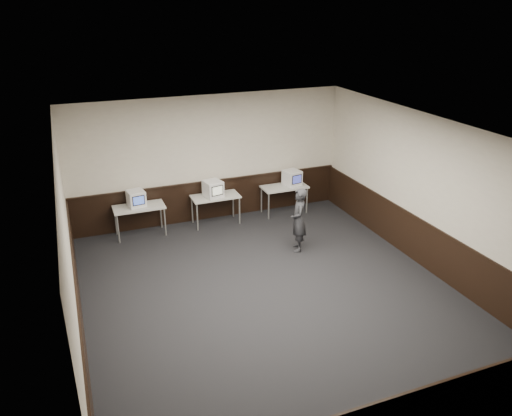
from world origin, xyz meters
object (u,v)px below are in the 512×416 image
(desk_right, at_px, (284,189))
(person, at_px, (299,220))
(emac_center, at_px, (213,189))
(desk_left, at_px, (139,209))
(desk_center, at_px, (215,198))
(emac_right, at_px, (292,178))
(emac_left, at_px, (136,198))

(desk_right, bearing_deg, person, -105.99)
(desk_right, relative_size, emac_center, 2.35)
(desk_left, relative_size, emac_center, 2.35)
(desk_left, height_order, desk_center, same)
(desk_center, distance_m, emac_center, 0.29)
(emac_center, bearing_deg, desk_right, -10.49)
(desk_right, height_order, emac_right, emac_right)
(emac_left, bearing_deg, desk_right, -8.33)
(desk_center, distance_m, emac_left, 1.96)
(desk_left, xyz_separation_m, desk_right, (3.80, 0.00, 0.00))
(desk_right, xyz_separation_m, person, (-0.59, -2.07, 0.06))
(person, bearing_deg, desk_left, -103.52)
(emac_left, height_order, person, person)
(person, bearing_deg, emac_center, -126.66)
(desk_left, relative_size, desk_right, 1.00)
(desk_right, height_order, person, person)
(emac_center, bearing_deg, person, -67.73)
(desk_center, height_order, person, person)
(desk_right, height_order, emac_left, emac_left)
(desk_center, height_order, emac_left, emac_left)
(desk_center, bearing_deg, emac_right, 0.40)
(desk_right, distance_m, person, 2.16)
(desk_center, xyz_separation_m, person, (1.31, -2.07, 0.06))
(desk_left, height_order, desk_right, same)
(emac_center, distance_m, emac_right, 2.19)
(desk_right, bearing_deg, emac_center, -178.79)
(desk_right, xyz_separation_m, emac_right, (0.23, 0.01, 0.27))
(desk_right, bearing_deg, emac_left, 179.45)
(desk_right, relative_size, emac_left, 2.61)
(emac_right, height_order, person, person)
(desk_right, bearing_deg, desk_center, 180.00)
(emac_center, bearing_deg, desk_left, 167.01)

